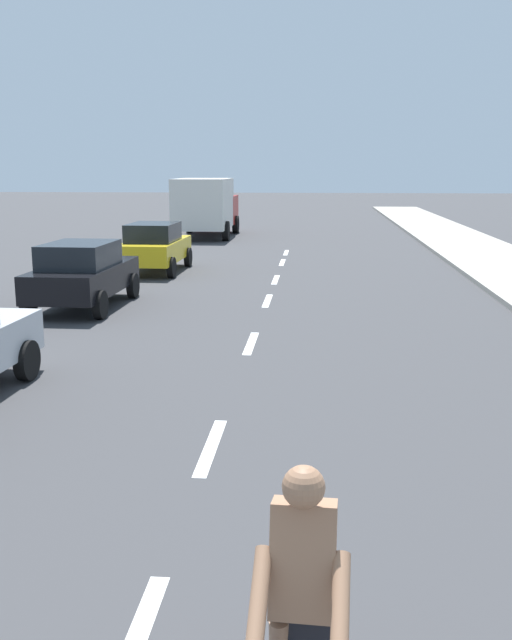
% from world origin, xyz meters
% --- Properties ---
extents(ground_plane, '(160.00, 160.00, 0.00)m').
position_xyz_m(ground_plane, '(0.00, 20.00, 0.00)').
color(ground_plane, '#38383A').
extents(lane_stripe_2, '(0.16, 1.80, 0.01)m').
position_xyz_m(lane_stripe_2, '(0.00, 9.01, 0.00)').
color(lane_stripe_2, white).
rests_on(lane_stripe_2, ground).
extents(lane_stripe_3, '(0.16, 1.80, 0.01)m').
position_xyz_m(lane_stripe_3, '(0.00, 14.21, 0.00)').
color(lane_stripe_3, white).
rests_on(lane_stripe_3, ground).
extents(lane_stripe_4, '(0.16, 1.80, 0.01)m').
position_xyz_m(lane_stripe_4, '(0.00, 18.70, 0.00)').
color(lane_stripe_4, white).
rests_on(lane_stripe_4, ground).
extents(lane_stripe_5, '(0.16, 1.80, 0.01)m').
position_xyz_m(lane_stripe_5, '(0.00, 22.20, 0.00)').
color(lane_stripe_5, white).
rests_on(lane_stripe_5, ground).
extents(lane_stripe_6, '(0.16, 1.80, 0.01)m').
position_xyz_m(lane_stripe_6, '(0.00, 26.23, 0.00)').
color(lane_stripe_6, white).
rests_on(lane_stripe_6, ground).
extents(lane_stripe_7, '(0.16, 1.80, 0.01)m').
position_xyz_m(lane_stripe_7, '(0.00, 29.25, 0.00)').
color(lane_stripe_7, white).
rests_on(lane_stripe_7, ground).
extents(parked_car_black, '(1.89, 3.95, 1.57)m').
position_xyz_m(parked_car_black, '(-4.32, 17.45, 0.84)').
color(parked_car_black, black).
rests_on(parked_car_black, ground).
extents(parked_car_yellow, '(1.85, 3.89, 1.57)m').
position_xyz_m(parked_car_yellow, '(-3.97, 23.55, 0.83)').
color(parked_car_yellow, gold).
rests_on(parked_car_yellow, ground).
extents(delivery_truck, '(2.69, 6.25, 2.80)m').
position_xyz_m(delivery_truck, '(-4.17, 35.58, 1.50)').
color(delivery_truck, maroon).
rests_on(delivery_truck, ground).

